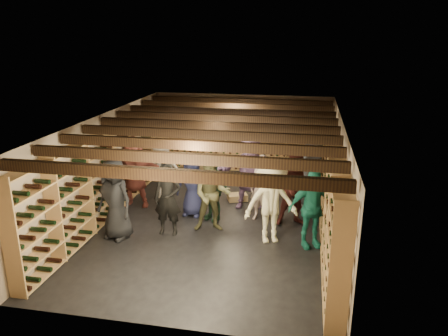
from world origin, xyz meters
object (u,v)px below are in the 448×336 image
at_px(crate_stack_left, 200,170).
at_px(person_11, 250,171).
at_px(person_5, 134,172).
at_px(person_3, 271,202).
at_px(person_6, 192,184).
at_px(crate_stack_right, 252,182).
at_px(person_1, 168,199).
at_px(person_0, 115,199).
at_px(person_12, 312,171).
at_px(person_10, 213,189).
at_px(person_4, 311,208).
at_px(crate_loose, 237,197).
at_px(person_2, 212,194).
at_px(person_7, 262,188).
at_px(person_8, 297,187).
at_px(person_9, 163,169).

height_order(crate_stack_left, person_11, person_11).
relative_size(person_5, person_11, 0.95).
xyz_separation_m(person_3, person_6, (-1.97, 1.04, -0.10)).
distance_m(crate_stack_right, person_6, 2.52).
bearing_deg(person_11, person_1, -141.16).
bearing_deg(person_5, person_0, -81.72).
xyz_separation_m(crate_stack_left, person_12, (3.21, -1.30, 0.59)).
xyz_separation_m(person_0, person_10, (1.81, 1.33, -0.12)).
height_order(person_1, person_4, person_4).
height_order(crate_stack_left, crate_stack_right, crate_stack_left).
bearing_deg(person_3, crate_loose, 95.69).
xyz_separation_m(crate_stack_right, person_1, (-1.40, -3.27, 0.65)).
height_order(crate_stack_right, person_0, person_0).
distance_m(person_0, person_3, 3.28).
height_order(person_2, person_6, person_2).
bearing_deg(person_7, person_8, 10.72).
distance_m(person_1, person_5, 1.93).
bearing_deg(person_5, person_6, -11.72).
distance_m(person_9, person_11, 2.35).
xyz_separation_m(person_6, person_7, (1.66, 0.00, 0.01)).
relative_size(crate_loose, person_1, 0.30).
bearing_deg(person_3, crate_stack_right, 84.08).
xyz_separation_m(crate_stack_right, person_8, (1.31, -2.27, 0.74)).
distance_m(person_2, person_4, 2.17).
distance_m(person_1, person_6, 1.13).
xyz_separation_m(person_2, person_12, (2.14, 1.86, 0.08)).
xyz_separation_m(crate_loose, person_6, (-0.91, -1.13, 0.69)).
distance_m(crate_stack_left, person_12, 3.51).
bearing_deg(person_6, crate_stack_left, 110.31).
xyz_separation_m(person_0, person_11, (2.55, 2.27, 0.07)).
relative_size(person_4, person_6, 1.08).
bearing_deg(person_4, person_1, 155.49).
bearing_deg(person_6, person_9, 147.42).
distance_m(crate_loose, person_3, 2.54).
xyz_separation_m(person_3, person_4, (0.82, -0.06, -0.04)).
bearing_deg(person_6, person_10, -6.48).
xyz_separation_m(person_6, person_11, (1.27, 0.78, 0.18)).
bearing_deg(person_1, person_9, 109.67).
height_order(person_0, person_1, person_0).
bearing_deg(person_11, person_6, -160.60).
distance_m(crate_stack_left, person_0, 4.03).
relative_size(crate_loose, person_12, 0.27).
xyz_separation_m(person_8, person_11, (-1.19, 0.89, 0.04)).
relative_size(crate_stack_right, person_5, 0.32).
height_order(person_7, person_10, person_7).
relative_size(person_0, person_12, 0.95).
height_order(crate_stack_right, person_5, person_5).
relative_size(person_8, person_10, 1.20).
height_order(person_4, person_7, person_4).
xyz_separation_m(crate_loose, person_4, (1.87, -2.23, 0.76)).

